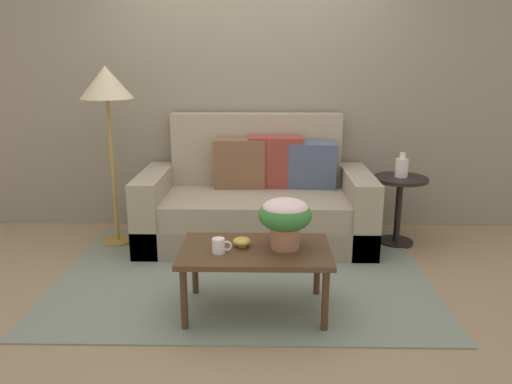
# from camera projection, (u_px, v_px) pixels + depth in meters

# --- Properties ---
(ground_plane) EXTENTS (14.00, 14.00, 0.00)m
(ground_plane) POSITION_uv_depth(u_px,v_px,m) (243.00, 280.00, 3.66)
(ground_plane) COLOR #997A56
(wall_back) EXTENTS (6.40, 0.12, 2.69)m
(wall_back) POSITION_uv_depth(u_px,v_px,m) (248.00, 85.00, 4.60)
(wall_back) COLOR gray
(wall_back) RESTS_ON ground
(area_rug) EXTENTS (2.74, 1.96, 0.01)m
(area_rug) POSITION_uv_depth(u_px,v_px,m) (243.00, 274.00, 3.75)
(area_rug) COLOR gray
(area_rug) RESTS_ON ground
(couch) EXTENTS (2.00, 0.94, 1.11)m
(couch) POSITION_uv_depth(u_px,v_px,m) (257.00, 203.00, 4.39)
(couch) COLOR gray
(couch) RESTS_ON ground
(coffee_table) EXTENTS (0.95, 0.57, 0.44)m
(coffee_table) POSITION_uv_depth(u_px,v_px,m) (255.00, 256.00, 3.11)
(coffee_table) COLOR #442D1B
(coffee_table) RESTS_ON ground
(side_table) EXTENTS (0.46, 0.46, 0.60)m
(side_table) POSITION_uv_depth(u_px,v_px,m) (399.00, 198.00, 4.29)
(side_table) COLOR black
(side_table) RESTS_ON ground
(floor_lamp) EXTENTS (0.44, 0.44, 1.54)m
(floor_lamp) POSITION_uv_depth(u_px,v_px,m) (107.00, 92.00, 4.07)
(floor_lamp) COLOR olive
(floor_lamp) RESTS_ON ground
(potted_plant) EXTENTS (0.34, 0.34, 0.32)m
(potted_plant) POSITION_uv_depth(u_px,v_px,m) (285.00, 216.00, 3.06)
(potted_plant) COLOR #A36B4C
(potted_plant) RESTS_ON coffee_table
(coffee_mug) EXTENTS (0.12, 0.08, 0.09)m
(coffee_mug) POSITION_uv_depth(u_px,v_px,m) (219.00, 246.00, 3.02)
(coffee_mug) COLOR white
(coffee_mug) RESTS_ON coffee_table
(snack_bowl) EXTENTS (0.12, 0.12, 0.06)m
(snack_bowl) POSITION_uv_depth(u_px,v_px,m) (242.00, 242.00, 3.12)
(snack_bowl) COLOR gold
(snack_bowl) RESTS_ON coffee_table
(table_vase) EXTENTS (0.11, 0.11, 0.21)m
(table_vase) POSITION_uv_depth(u_px,v_px,m) (402.00, 167.00, 4.23)
(table_vase) COLOR silver
(table_vase) RESTS_ON side_table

